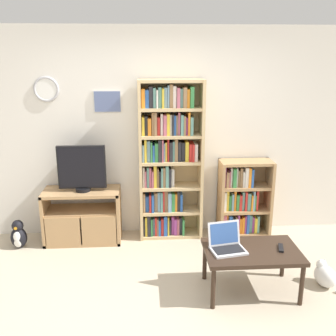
% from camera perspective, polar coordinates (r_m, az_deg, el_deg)
% --- Properties ---
extents(ground_plane, '(18.00, 18.00, 0.00)m').
position_cam_1_polar(ground_plane, '(3.80, -1.01, -20.48)').
color(ground_plane, '#BCAD93').
extents(wall_back, '(6.47, 0.09, 2.60)m').
position_cam_1_polar(wall_back, '(4.95, -2.19, 5.01)').
color(wall_back, silver).
rests_on(wall_back, ground_plane).
extents(tv_stand, '(0.93, 0.44, 0.66)m').
position_cam_1_polar(tv_stand, '(5.02, -12.29, -6.81)').
color(tv_stand, tan).
rests_on(tv_stand, ground_plane).
extents(television, '(0.57, 0.18, 0.56)m').
position_cam_1_polar(television, '(4.81, -12.39, -0.10)').
color(television, black).
rests_on(television, tv_stand).
extents(bookshelf_tall, '(0.78, 0.31, 1.98)m').
position_cam_1_polar(bookshelf_tall, '(4.85, -0.05, 1.16)').
color(bookshelf_tall, tan).
rests_on(bookshelf_tall, ground_plane).
extents(bookshelf_short, '(0.66, 0.32, 0.98)m').
position_cam_1_polar(bookshelf_short, '(5.16, 10.59, -4.50)').
color(bookshelf_short, tan).
rests_on(bookshelf_short, ground_plane).
extents(coffee_table, '(0.91, 0.58, 0.45)m').
position_cam_1_polar(coffee_table, '(3.97, 12.06, -12.14)').
color(coffee_table, '#332319').
rests_on(coffee_table, ground_plane).
extents(laptop, '(0.37, 0.33, 0.25)m').
position_cam_1_polar(laptop, '(3.89, 8.48, -10.74)').
color(laptop, silver).
rests_on(laptop, coffee_table).
extents(remote_near_laptop, '(0.09, 0.17, 0.02)m').
position_cam_1_polar(remote_near_laptop, '(4.03, 16.07, -11.09)').
color(remote_near_laptop, black).
rests_on(remote_near_laptop, coffee_table).
extents(cat, '(0.30, 0.44, 0.26)m').
position_cam_1_polar(cat, '(4.42, 21.79, -14.22)').
color(cat, white).
rests_on(cat, ground_plane).
extents(penguin_figurine, '(0.19, 0.17, 0.36)m').
position_cam_1_polar(penguin_figurine, '(5.13, -20.88, -9.12)').
color(penguin_figurine, black).
rests_on(penguin_figurine, ground_plane).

